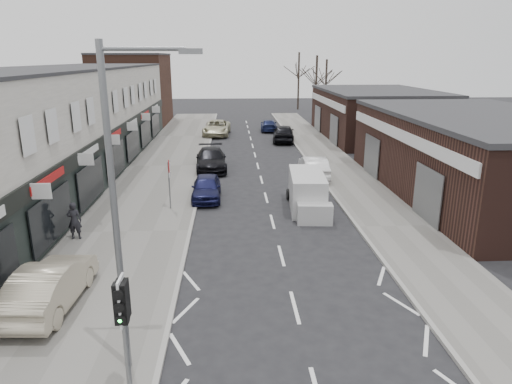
{
  "coord_description": "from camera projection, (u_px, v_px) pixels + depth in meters",
  "views": [
    {
      "loc": [
        -1.98,
        -10.97,
        7.75
      ],
      "look_at": [
        -1.01,
        6.4,
        2.6
      ],
      "focal_mm": 32.0,
      "sensor_mm": 36.0,
      "label": 1
    }
  ],
  "objects": [
    {
      "name": "warning_sign",
      "position": [
        169.0,
        170.0,
        23.39
      ],
      "size": [
        0.12,
        0.8,
        2.7
      ],
      "color": "slate",
      "rests_on": "pavement_left"
    },
    {
      "name": "parked_car_left_c",
      "position": [
        217.0,
        128.0,
        46.91
      ],
      "size": [
        2.9,
        5.7,
        1.54
      ],
      "primitive_type": "imported",
      "rotation": [
        0.0,
        0.0,
        -0.06
      ],
      "color": "#BAB594",
      "rests_on": "ground"
    },
    {
      "name": "right_unit_near",
      "position": [
        483.0,
        157.0,
        26.24
      ],
      "size": [
        10.0,
        18.0,
        4.5
      ],
      "primitive_type": "cube",
      "color": "#361E18",
      "rests_on": "ground"
    },
    {
      "name": "parked_car_left_a",
      "position": [
        206.0,
        187.0,
        25.79
      ],
      "size": [
        1.64,
        4.0,
        1.36
      ],
      "primitive_type": "imported",
      "rotation": [
        0.0,
        0.0,
        0.01
      ],
      "color": "#12143A",
      "rests_on": "ground"
    },
    {
      "name": "parked_car_right_b",
      "position": [
        283.0,
        133.0,
        43.3
      ],
      "size": [
        2.44,
        5.03,
        1.65
      ],
      "primitive_type": "imported",
      "rotation": [
        0.0,
        0.0,
        3.04
      ],
      "color": "black",
      "rests_on": "ground"
    },
    {
      "name": "brick_block_far",
      "position": [
        133.0,
        90.0,
        54.03
      ],
      "size": [
        8.0,
        10.0,
        8.0
      ],
      "primitive_type": "cube",
      "color": "#4C2D20",
      "rests_on": "ground"
    },
    {
      "name": "parked_car_left_b",
      "position": [
        211.0,
        159.0,
        32.53
      ],
      "size": [
        2.39,
        5.3,
        1.51
      ],
      "primitive_type": "imported",
      "rotation": [
        0.0,
        0.0,
        0.05
      ],
      "color": "black",
      "rests_on": "ground"
    },
    {
      "name": "pavement_right",
      "position": [
        334.0,
        164.0,
        34.16
      ],
      "size": [
        3.5,
        64.0,
        0.12
      ],
      "primitive_type": "cube",
      "color": "slate",
      "rests_on": "ground"
    },
    {
      "name": "white_van",
      "position": [
        307.0,
        193.0,
        24.01
      ],
      "size": [
        2.05,
        5.03,
        1.91
      ],
      "rotation": [
        0.0,
        0.0,
        -0.08
      ],
      "color": "silver",
      "rests_on": "ground"
    },
    {
      "name": "traffic_light",
      "position": [
        123.0,
        312.0,
        9.95
      ],
      "size": [
        0.28,
        0.6,
        3.1
      ],
      "color": "slate",
      "rests_on": "pavement_left"
    },
    {
      "name": "shop_terrace_left",
      "position": [
        54.0,
        124.0,
        29.74
      ],
      "size": [
        8.0,
        41.0,
        7.1
      ],
      "primitive_type": "cube",
      "color": "silver",
      "rests_on": "ground"
    },
    {
      "name": "parked_car_right_c",
      "position": [
        269.0,
        125.0,
        49.81
      ],
      "size": [
        1.99,
        4.34,
        1.23
      ],
      "primitive_type": "imported",
      "rotation": [
        0.0,
        0.0,
        3.08
      ],
      "color": "#151D44",
      "rests_on": "ground"
    },
    {
      "name": "street_lamp",
      "position": [
        121.0,
        199.0,
        10.49
      ],
      "size": [
        2.23,
        0.22,
        8.0
      ],
      "color": "slate",
      "rests_on": "pavement_left"
    },
    {
      "name": "right_unit_far",
      "position": [
        376.0,
        115.0,
        45.39
      ],
      "size": [
        10.0,
        16.0,
        4.5
      ],
      "primitive_type": "cube",
      "color": "#361E18",
      "rests_on": "ground"
    },
    {
      "name": "tree_far_b",
      "position": [
        325.0,
        114.0,
        65.12
      ],
      "size": [
        3.6,
        3.6,
        7.5
      ],
      "primitive_type": null,
      "color": "#382D26",
      "rests_on": "ground"
    },
    {
      "name": "tree_far_a",
      "position": [
        315.0,
        119.0,
        59.24
      ],
      "size": [
        3.6,
        3.6,
        8.0
      ],
      "primitive_type": null,
      "color": "#382D26",
      "rests_on": "ground"
    },
    {
      "name": "pavement_left",
      "position": [
        166.0,
        166.0,
        33.49
      ],
      "size": [
        5.5,
        64.0,
        0.12
      ],
      "primitive_type": "cube",
      "color": "slate",
      "rests_on": "ground"
    },
    {
      "name": "ground",
      "position": [
        305.0,
        344.0,
        12.81
      ],
      "size": [
        160.0,
        160.0,
        0.0
      ],
      "primitive_type": "plane",
      "color": "black",
      "rests_on": "ground"
    },
    {
      "name": "parked_car_right_a",
      "position": [
        314.0,
        167.0,
        30.32
      ],
      "size": [
        1.66,
        4.46,
        1.46
      ],
      "primitive_type": "imported",
      "rotation": [
        0.0,
        0.0,
        3.12
      ],
      "color": "silver",
      "rests_on": "ground"
    },
    {
      "name": "sedan_on_pavement",
      "position": [
        51.0,
        285.0,
        14.4
      ],
      "size": [
        1.78,
        4.52,
        1.47
      ],
      "primitive_type": "imported",
      "rotation": [
        0.0,
        0.0,
        3.09
      ],
      "color": "#B1A68E",
      "rests_on": "pavement_left"
    },
    {
      "name": "tree_far_c",
      "position": [
        298.0,
        109.0,
        70.7
      ],
      "size": [
        3.6,
        3.6,
        8.5
      ],
      "primitive_type": null,
      "color": "#382D26",
      "rests_on": "ground"
    },
    {
      "name": "pedestrian",
      "position": [
        74.0,
        221.0,
        19.73
      ],
      "size": [
        0.62,
        0.41,
        1.67
      ],
      "primitive_type": "imported",
      "rotation": [
        0.0,
        0.0,
        3.16
      ],
      "color": "black",
      "rests_on": "pavement_left"
    }
  ]
}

